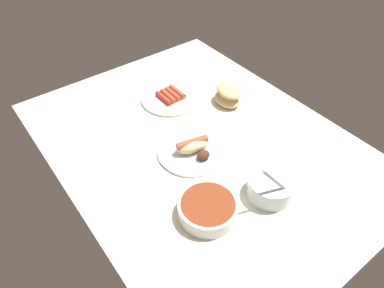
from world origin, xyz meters
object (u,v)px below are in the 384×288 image
object	(u,v)px
bowl_coleslaw	(271,186)
plate_hotdog_assembled	(193,149)
bowl_chili	(208,208)
bread_stack	(228,95)
plate_sausages	(171,97)

from	to	relation	value
bowl_coleslaw	plate_hotdog_assembled	world-z (taller)	bowl_coleslaw
plate_hotdog_assembled	bowl_chili	world-z (taller)	plate_hotdog_assembled
bowl_coleslaw	bread_stack	world-z (taller)	bowl_coleslaw
bread_stack	bowl_chili	bearing A→B (deg)	-47.37
plate_sausages	plate_hotdog_assembled	xyz separation A→B (cm)	(28.92, -11.12, 0.87)
bowl_coleslaw	plate_sausages	bearing A→B (deg)	176.29
bowl_coleslaw	plate_sausages	distance (cm)	56.61
plate_sausages	plate_hotdog_assembled	world-z (taller)	plate_hotdog_assembled
plate_sausages	bowl_chili	size ratio (longest dim) A/B	1.38
bowl_coleslaw	bowl_chili	world-z (taller)	bowl_coleslaw
bowl_coleslaw	plate_hotdog_assembled	xyz separation A→B (cm)	(-27.52, -7.47, -1.73)
plate_hotdog_assembled	bowl_chili	size ratio (longest dim) A/B	1.38
plate_sausages	bowl_chili	distance (cm)	55.71
plate_sausages	bowl_chili	world-z (taller)	bowl_chili
plate_hotdog_assembled	bowl_chili	bearing A→B (deg)	-27.59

